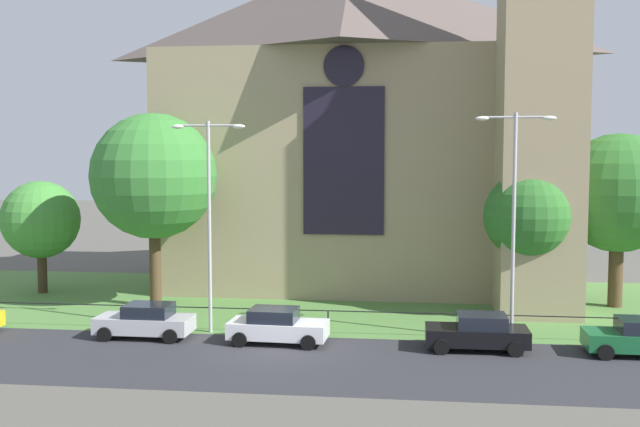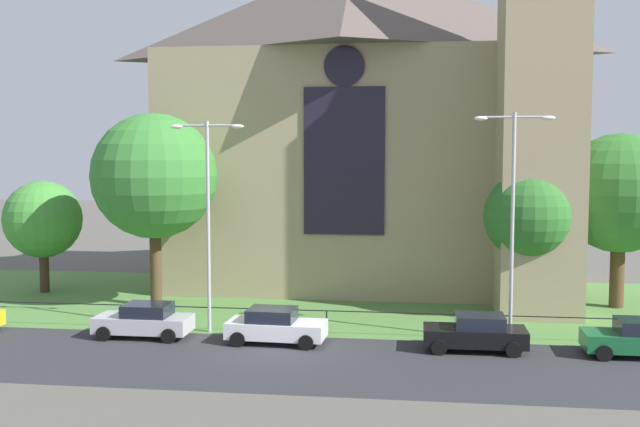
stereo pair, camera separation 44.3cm
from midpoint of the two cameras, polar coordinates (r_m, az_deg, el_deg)
ground at (r=41.63m, az=-0.27°, el=-6.66°), size 160.00×160.00×0.00m
road_asphalt at (r=30.11m, az=-3.44°, el=-11.11°), size 120.00×8.00×0.01m
grass_verge at (r=39.69m, az=-0.67°, el=-7.22°), size 120.00×20.00×0.01m
church_building at (r=46.18m, az=3.77°, el=7.26°), size 23.20×16.20×26.00m
iron_railing at (r=33.94m, az=0.88°, el=-7.60°), size 32.44×0.07×1.13m
tree_left_near at (r=40.39m, az=-12.17°, el=2.77°), size 6.60×6.60×10.24m
tree_right_near at (r=38.36m, az=15.86°, el=-0.23°), size 4.38×4.38×7.26m
tree_left_far at (r=46.44m, az=-20.04°, el=-0.44°), size 4.49×4.49×6.54m
tree_right_far at (r=42.33m, az=22.07°, el=1.41°), size 6.25×6.25×9.19m
streetlamp_near at (r=34.18m, az=-8.13°, el=0.90°), size 3.37×0.26×9.58m
streetlamp_far at (r=33.16m, az=14.80°, el=0.95°), size 3.37×0.26×9.88m
parked_car_silver at (r=34.44m, az=-12.82°, el=-7.93°), size 4.21×2.04×1.51m
parked_car_white at (r=32.62m, az=-3.01°, el=-8.53°), size 4.28×2.18×1.51m
parked_car_black at (r=32.09m, az=12.14°, el=-8.85°), size 4.21×2.04×1.51m
parked_car_green at (r=33.16m, az=23.39°, el=-8.69°), size 4.22×2.06×1.51m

